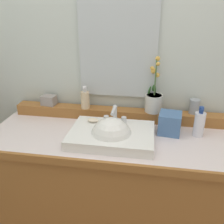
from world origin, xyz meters
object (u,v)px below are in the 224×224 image
Objects in this scene: lotion_bottle at (199,124)px; tissue_box at (170,123)px; trinket_box at (49,100)px; soap_dispenser at (85,99)px; soap_bar at (93,120)px; potted_plant at (154,100)px; sink_basin at (112,136)px; tumbler_cup at (194,106)px.

lotion_bottle reaches higher than tissue_box.
soap_dispenser is at bearing 2.70° from trinket_box.
soap_dispenser is 0.58m from tissue_box.
lotion_bottle reaches higher than trinket_box.
soap_bar is 0.38× the size of lotion_bottle.
potted_plant is 3.83× the size of trinket_box.
lotion_bottle is (0.73, -0.14, -0.06)m from soap_dispenser.
potted_plant is 2.79× the size of tissue_box.
sink_basin is 3.14× the size of soap_dispenser.
soap_bar is at bearing -61.68° from soap_dispenser.
soap_bar is 0.41m from trinket_box.
sink_basin reaches higher than trinket_box.
potted_plant is (0.23, 0.30, 0.13)m from sink_basin.
tissue_box is at bearing 176.99° from lotion_bottle.
trinket_box is 0.85m from tissue_box.
soap_bar is at bearing 141.98° from sink_basin.
potted_plant is at bearing 2.40° from soap_dispenser.
lotion_bottle is at bearing 15.51° from sink_basin.
trinket_box is (-0.99, -0.01, -0.01)m from tumbler_cup.
tumbler_cup reaches higher than tissue_box.
lotion_bottle is at bearing -30.10° from potted_plant.
soap_dispenser is (-0.46, -0.02, -0.02)m from potted_plant.
lotion_bottle is (0.27, -0.16, -0.07)m from potted_plant.
soap_dispenser is 1.62× the size of trinket_box.
tissue_box is (0.10, -0.15, -0.09)m from potted_plant.
trinket_box is (-0.50, 0.30, 0.08)m from sink_basin.
sink_basin is 2.61× the size of lotion_bottle.
potted_plant is at bearing -177.57° from tumbler_cup.
sink_basin is 0.18m from soap_bar.
potted_plant is at bearing 52.31° from sink_basin.
tissue_box is (0.56, -0.13, -0.07)m from soap_dispenser.
tumbler_cup is 0.99m from trinket_box.
tumbler_cup is at bearing 7.03° from trinket_box.
potted_plant is 0.26m from tumbler_cup.
sink_basin is 5.13× the size of tumbler_cup.
potted_plant is 2.35× the size of soap_dispenser.
sink_basin is 0.38m from soap_dispenser.
tumbler_cup is (0.63, 0.20, 0.05)m from soap_bar.
soap_dispenser is (-0.23, 0.28, 0.11)m from sink_basin.
soap_dispenser reaches higher than trinket_box.
lotion_bottle is at bearing -86.31° from tumbler_cup.
lotion_bottle is (0.50, 0.14, 0.05)m from sink_basin.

